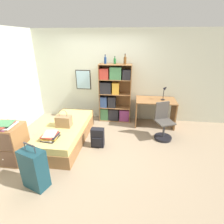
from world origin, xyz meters
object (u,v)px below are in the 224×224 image
(bed, at_px, (66,133))
(desk_lamp, at_px, (165,90))
(bottle_green, at_px, (105,60))
(backpack, at_px, (98,138))
(bottle_clear, at_px, (125,60))
(handbag, at_px, (64,121))
(book_stack_on_bed, at_px, (50,136))
(dresser, at_px, (10,144))
(bookcase, at_px, (113,95))
(magazine_pile_on_dresser, at_px, (5,125))
(desk_chair, at_px, (163,127))
(suitcase, at_px, (34,169))
(bottle_brown, at_px, (115,61))
(desk, at_px, (155,108))

(bed, height_order, desk_lamp, desk_lamp)
(bottle_green, height_order, backpack, bottle_green)
(bottle_clear, bearing_deg, desk_lamp, -7.14)
(bottle_green, bearing_deg, bottle_clear, -5.15)
(handbag, xyz_separation_m, book_stack_on_bed, (-0.07, -0.56, -0.08))
(dresser, bearing_deg, bottle_green, 54.77)
(book_stack_on_bed, bearing_deg, bottle_green, 68.31)
(desk_lamp, bearing_deg, bottle_green, 173.51)
(handbag, height_order, bookcase, bookcase)
(magazine_pile_on_dresser, xyz_separation_m, bottle_clear, (2.08, 2.23, 0.95))
(desk_chair, bearing_deg, handbag, -166.90)
(suitcase, relative_size, bottle_brown, 4.03)
(bottle_green, relative_size, backpack, 0.55)
(magazine_pile_on_dresser, bearing_deg, desk, 34.89)
(bookcase, relative_size, backpack, 3.71)
(desk_chair, bearing_deg, dresser, -157.59)
(bottle_brown, bearing_deg, desk_lamp, -7.85)
(book_stack_on_bed, xyz_separation_m, bottle_clear, (1.35, 1.98, 1.28))
(bed, relative_size, dresser, 2.51)
(handbag, distance_m, bottle_brown, 2.14)
(bed, relative_size, desk, 1.85)
(suitcase, height_order, desk, suitcase)
(book_stack_on_bed, height_order, bottle_clear, bottle_clear)
(bed, xyz_separation_m, bottle_clear, (1.30, 1.32, 1.57))
(book_stack_on_bed, bearing_deg, magazine_pile_on_dresser, -161.27)
(book_stack_on_bed, height_order, desk_lamp, desk_lamp)
(book_stack_on_bed, height_order, suitcase, suitcase)
(bottle_clear, distance_m, desk_lamp, 1.35)
(bottle_brown, bearing_deg, book_stack_on_bed, -117.76)
(suitcase, height_order, bottle_clear, bottle_clear)
(bottle_brown, relative_size, bottle_clear, 0.75)
(bed, bearing_deg, backpack, -9.88)
(bottle_brown, height_order, desk_chair, bottle_brown)
(bed, distance_m, dresser, 1.21)
(bottle_green, height_order, desk, bottle_green)
(bed, relative_size, bottle_green, 8.06)
(backpack, bearing_deg, bed, 170.12)
(backpack, bearing_deg, desk_chair, 20.70)
(bottle_brown, bearing_deg, bottle_clear, -10.60)
(book_stack_on_bed, bearing_deg, bottle_clear, 55.66)
(magazine_pile_on_dresser, distance_m, backpack, 1.87)
(bottle_green, bearing_deg, backpack, -88.14)
(magazine_pile_on_dresser, height_order, bottle_green, bottle_green)
(dresser, height_order, backpack, dresser)
(book_stack_on_bed, bearing_deg, bed, 85.86)
(backpack, bearing_deg, bottle_clear, 71.27)
(book_stack_on_bed, bearing_deg, backpack, 31.07)
(magazine_pile_on_dresser, relative_size, desk, 0.36)
(bed, relative_size, bookcase, 1.19)
(book_stack_on_bed, bearing_deg, handbag, 82.95)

